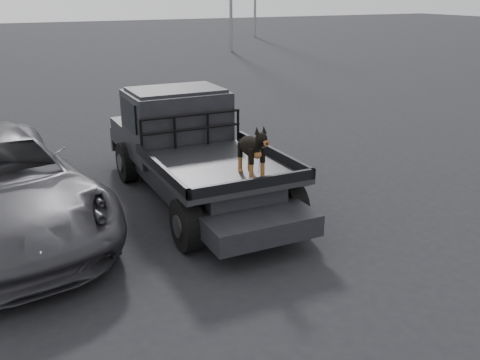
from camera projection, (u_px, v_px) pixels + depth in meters
name	position (u px, v px, depth m)	size (l,w,h in m)	color
ground	(292.00, 232.00, 8.09)	(120.00, 120.00, 0.00)	black
flatbed_ute	(197.00, 175.00, 9.18)	(2.00, 5.40, 0.92)	black
ute_cab	(176.00, 113.00, 9.68)	(1.72, 1.30, 0.88)	black
headache_rack	(192.00, 131.00, 9.10)	(1.80, 0.08, 0.55)	black
dog	(251.00, 150.00, 7.65)	(0.32, 0.60, 0.74)	black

